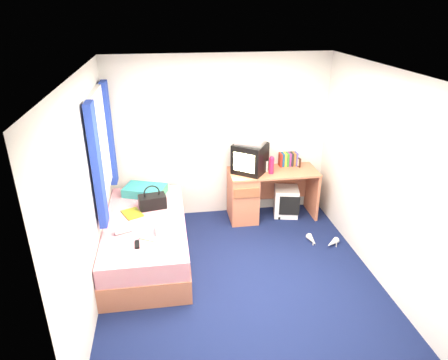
{
  "coord_description": "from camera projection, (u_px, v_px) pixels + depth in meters",
  "views": [
    {
      "loc": [
        -0.77,
        -3.81,
        3.01
      ],
      "look_at": [
        -0.09,
        0.7,
        0.98
      ],
      "focal_mm": 32.0,
      "sensor_mm": 36.0,
      "label": 1
    }
  ],
  "objects": [
    {
      "name": "window_assembly",
      "position": [
        102.0,
        147.0,
        4.8
      ],
      "size": [
        0.11,
        1.42,
        1.4
      ],
      "color": "silver",
      "rests_on": "room_shell"
    },
    {
      "name": "handbag",
      "position": [
        152.0,
        201.0,
        5.21
      ],
      "size": [
        0.38,
        0.25,
        0.32
      ],
      "rotation": [
        0.0,
        0.0,
        0.18
      ],
      "color": "black",
      "rests_on": "bed"
    },
    {
      "name": "crt_tv",
      "position": [
        250.0,
        158.0,
        5.73
      ],
      "size": [
        0.58,
        0.57,
        0.43
      ],
      "rotation": [
        0.0,
        0.0,
        -0.64
      ],
      "color": "black",
      "rests_on": "desk"
    },
    {
      "name": "desk",
      "position": [
        254.0,
        193.0,
        5.97
      ],
      "size": [
        1.3,
        0.55,
        0.75
      ],
      "color": "#C67352",
      "rests_on": "ground"
    },
    {
      "name": "colour_swatch_fan",
      "position": [
        148.0,
        239.0,
        4.54
      ],
      "size": [
        0.22,
        0.16,
        0.01
      ],
      "primitive_type": "cube",
      "rotation": [
        0.0,
        0.0,
        -0.53
      ],
      "color": "gold",
      "rests_on": "bed"
    },
    {
      "name": "pink_water_bottle",
      "position": [
        271.0,
        166.0,
        5.72
      ],
      "size": [
        0.08,
        0.08,
        0.23
      ],
      "primitive_type": "cylinder",
      "rotation": [
        0.0,
        0.0,
        -0.08
      ],
      "color": "#CD1D47",
      "rests_on": "desk"
    },
    {
      "name": "white_heels",
      "position": [
        322.0,
        242.0,
        5.42
      ],
      "size": [
        0.41,
        0.32,
        0.09
      ],
      "color": "silver",
      "rests_on": "ground"
    },
    {
      "name": "towel",
      "position": [
        168.0,
        228.0,
        4.7
      ],
      "size": [
        0.28,
        0.24,
        0.09
      ],
      "primitive_type": "cube",
      "rotation": [
        0.0,
        0.0,
        -0.01
      ],
      "color": "silver",
      "rests_on": "bed"
    },
    {
      "name": "picture_frame",
      "position": [
        298.0,
        162.0,
        5.99
      ],
      "size": [
        0.05,
        0.12,
        0.14
      ],
      "primitive_type": "cube",
      "rotation": [
        0.0,
        0.0,
        0.29
      ],
      "color": "black",
      "rests_on": "desk"
    },
    {
      "name": "pillow",
      "position": [
        145.0,
        191.0,
        5.59
      ],
      "size": [
        0.65,
        0.52,
        0.12
      ],
      "primitive_type": "cube",
      "rotation": [
        0.0,
        0.0,
        -0.34
      ],
      "color": "#1958A7",
      "rests_on": "bed"
    },
    {
      "name": "book_row",
      "position": [
        288.0,
        159.0,
        6.01
      ],
      "size": [
        0.27,
        0.13,
        0.2
      ],
      "color": "maroon",
      "rests_on": "desk"
    },
    {
      "name": "remote_control",
      "position": [
        137.0,
        244.0,
        4.43
      ],
      "size": [
        0.06,
        0.16,
        0.02
      ],
      "primitive_type": "cube",
      "rotation": [
        0.0,
        0.0,
        0.07
      ],
      "color": "black",
      "rests_on": "bed"
    },
    {
      "name": "room_shell",
      "position": [
        243.0,
        165.0,
        4.18
      ],
      "size": [
        3.4,
        3.4,
        3.4
      ],
      "color": "white",
      "rests_on": "ground"
    },
    {
      "name": "aerosol_can",
      "position": [
        267.0,
        166.0,
        5.8
      ],
      "size": [
        0.05,
        0.05,
        0.17
      ],
      "primitive_type": "cylinder",
      "rotation": [
        0.0,
        0.0,
        -0.05
      ],
      "color": "white",
      "rests_on": "desk"
    },
    {
      "name": "magazine",
      "position": [
        132.0,
        214.0,
        5.09
      ],
      "size": [
        0.31,
        0.34,
        0.01
      ],
      "primitive_type": "cube",
      "rotation": [
        0.0,
        0.0,
        0.43
      ],
      "color": "yellow",
      "rests_on": "bed"
    },
    {
      "name": "ground",
      "position": [
        240.0,
        278.0,
        4.77
      ],
      "size": [
        3.4,
        3.4,
        0.0
      ],
      "primitive_type": "plane",
      "color": "#0C1438",
      "rests_on": "ground"
    },
    {
      "name": "water_bottle",
      "position": [
        123.0,
        230.0,
        4.66
      ],
      "size": [
        0.21,
        0.13,
        0.07
      ],
      "primitive_type": "cylinder",
      "rotation": [
        0.0,
        1.57,
        0.33
      ],
      "color": "silver",
      "rests_on": "bed"
    },
    {
      "name": "vcr",
      "position": [
        250.0,
        142.0,
        5.63
      ],
      "size": [
        0.49,
        0.45,
        0.08
      ],
      "primitive_type": "cube",
      "rotation": [
        0.0,
        0.0,
        -0.54
      ],
      "color": "silver",
      "rests_on": "crt_tv"
    },
    {
      "name": "storage_cube",
      "position": [
        286.0,
        201.0,
        6.12
      ],
      "size": [
        0.42,
        0.42,
        0.44
      ],
      "primitive_type": "cube",
      "rotation": [
        0.0,
        0.0,
        -0.21
      ],
      "color": "white",
      "rests_on": "ground"
    },
    {
      "name": "bed",
      "position": [
        147.0,
        238.0,
        5.07
      ],
      "size": [
        1.01,
        2.0,
        0.54
      ],
      "color": "#C67352",
      "rests_on": "ground"
    }
  ]
}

